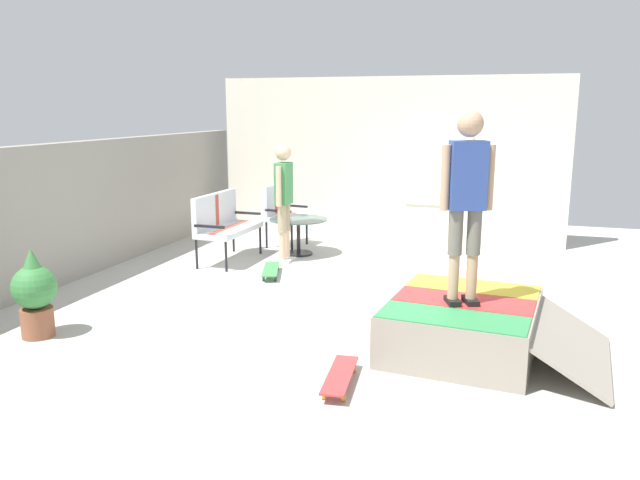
{
  "coord_description": "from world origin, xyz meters",
  "views": [
    {
      "loc": [
        -6.96,
        -1.65,
        2.28
      ],
      "look_at": [
        0.12,
        0.57,
        0.7
      ],
      "focal_mm": 35.09,
      "sensor_mm": 36.0,
      "label": 1
    }
  ],
  "objects_px": {
    "person_skater": "(467,192)",
    "skateboard_by_bench": "(271,270)",
    "patio_chair_near_house": "(281,209)",
    "person_watching": "(284,194)",
    "potted_plant": "(35,292)",
    "patio_table": "(298,229)",
    "patio_bench": "(222,221)",
    "skateboard_spare": "(340,376)",
    "skate_ramp": "(465,325)"
  },
  "relations": [
    {
      "from": "person_skater",
      "to": "potted_plant",
      "type": "bearing_deg",
      "value": 101.23
    },
    {
      "from": "skateboard_by_bench",
      "to": "skate_ramp",
      "type": "bearing_deg",
      "value": -125.17
    },
    {
      "from": "patio_chair_near_house",
      "to": "person_watching",
      "type": "xyz_separation_m",
      "value": [
        -1.03,
        -0.45,
        0.42
      ]
    },
    {
      "from": "patio_chair_near_house",
      "to": "skateboard_spare",
      "type": "distance_m",
      "value": 5.49
    },
    {
      "from": "patio_bench",
      "to": "skateboard_by_bench",
      "type": "relative_size",
      "value": 1.54
    },
    {
      "from": "skate_ramp",
      "to": "person_skater",
      "type": "distance_m",
      "value": 1.29
    },
    {
      "from": "skate_ramp",
      "to": "person_skater",
      "type": "xyz_separation_m",
      "value": [
        -0.11,
        0.04,
        1.29
      ]
    },
    {
      "from": "patio_table",
      "to": "potted_plant",
      "type": "bearing_deg",
      "value": 162.58
    },
    {
      "from": "skate_ramp",
      "to": "skateboard_spare",
      "type": "xyz_separation_m",
      "value": [
        -1.11,
        0.93,
        -0.16
      ]
    },
    {
      "from": "skateboard_spare",
      "to": "patio_bench",
      "type": "bearing_deg",
      "value": 37.96
    },
    {
      "from": "skate_ramp",
      "to": "patio_chair_near_house",
      "type": "distance_m",
      "value": 5.06
    },
    {
      "from": "skate_ramp",
      "to": "potted_plant",
      "type": "relative_size",
      "value": 2.3
    },
    {
      "from": "patio_bench",
      "to": "patio_chair_near_house",
      "type": "bearing_deg",
      "value": -20.35
    },
    {
      "from": "person_watching",
      "to": "skateboard_spare",
      "type": "bearing_deg",
      "value": -153.26
    },
    {
      "from": "skateboard_by_bench",
      "to": "person_watching",
      "type": "bearing_deg",
      "value": 7.31
    },
    {
      "from": "patio_bench",
      "to": "potted_plant",
      "type": "height_order",
      "value": "patio_bench"
    },
    {
      "from": "patio_bench",
      "to": "patio_table",
      "type": "xyz_separation_m",
      "value": [
        0.72,
        -0.95,
        -0.21
      ]
    },
    {
      "from": "patio_table",
      "to": "patio_bench",
      "type": "bearing_deg",
      "value": 127.22
    },
    {
      "from": "patio_bench",
      "to": "person_skater",
      "type": "xyz_separation_m",
      "value": [
        -2.67,
        -3.75,
        0.92
      ]
    },
    {
      "from": "patio_table",
      "to": "potted_plant",
      "type": "relative_size",
      "value": 0.98
    },
    {
      "from": "person_skater",
      "to": "skateboard_by_bench",
      "type": "bearing_deg",
      "value": 52.96
    },
    {
      "from": "patio_table",
      "to": "skateboard_spare",
      "type": "distance_m",
      "value": 4.8
    },
    {
      "from": "potted_plant",
      "to": "patio_table",
      "type": "bearing_deg",
      "value": -17.42
    },
    {
      "from": "patio_chair_near_house",
      "to": "potted_plant",
      "type": "relative_size",
      "value": 1.11
    },
    {
      "from": "patio_bench",
      "to": "person_watching",
      "type": "relative_size",
      "value": 0.72
    },
    {
      "from": "skateboard_spare",
      "to": "patio_chair_near_house",
      "type": "bearing_deg",
      "value": 26.09
    },
    {
      "from": "potted_plant",
      "to": "patio_chair_near_house",
      "type": "bearing_deg",
      "value": -9.94
    },
    {
      "from": "patio_chair_near_house",
      "to": "skateboard_by_bench",
      "type": "relative_size",
      "value": 1.24
    },
    {
      "from": "patio_bench",
      "to": "person_skater",
      "type": "height_order",
      "value": "person_skater"
    },
    {
      "from": "patio_bench",
      "to": "potted_plant",
      "type": "xyz_separation_m",
      "value": [
        -3.49,
        0.37,
        -0.15
      ]
    },
    {
      "from": "patio_table",
      "to": "person_skater",
      "type": "xyz_separation_m",
      "value": [
        -3.39,
        -2.8,
        1.13
      ]
    },
    {
      "from": "person_watching",
      "to": "skateboard_by_bench",
      "type": "height_order",
      "value": "person_watching"
    },
    {
      "from": "skate_ramp",
      "to": "person_skater",
      "type": "height_order",
      "value": "person_skater"
    },
    {
      "from": "skateboard_spare",
      "to": "potted_plant",
      "type": "bearing_deg",
      "value": 86.81
    },
    {
      "from": "skate_ramp",
      "to": "person_skater",
      "type": "bearing_deg",
      "value": 159.18
    },
    {
      "from": "person_skater",
      "to": "patio_chair_near_house",
      "type": "bearing_deg",
      "value": 40.1
    },
    {
      "from": "person_skater",
      "to": "skateboard_spare",
      "type": "height_order",
      "value": "person_skater"
    },
    {
      "from": "patio_chair_near_house",
      "to": "person_watching",
      "type": "bearing_deg",
      "value": -156.44
    },
    {
      "from": "skate_ramp",
      "to": "patio_bench",
      "type": "bearing_deg",
      "value": 55.96
    },
    {
      "from": "patio_table",
      "to": "skateboard_by_bench",
      "type": "bearing_deg",
      "value": -177.42
    },
    {
      "from": "patio_bench",
      "to": "potted_plant",
      "type": "relative_size",
      "value": 1.37
    },
    {
      "from": "person_watching",
      "to": "skate_ramp",
      "type": "bearing_deg",
      "value": -133.86
    },
    {
      "from": "patio_table",
      "to": "person_watching",
      "type": "distance_m",
      "value": 0.81
    },
    {
      "from": "skateboard_by_bench",
      "to": "potted_plant",
      "type": "relative_size",
      "value": 0.89
    },
    {
      "from": "person_watching",
      "to": "skateboard_spare",
      "type": "height_order",
      "value": "person_watching"
    },
    {
      "from": "patio_chair_near_house",
      "to": "potted_plant",
      "type": "height_order",
      "value": "patio_chair_near_house"
    },
    {
      "from": "skate_ramp",
      "to": "patio_chair_near_house",
      "type": "height_order",
      "value": "patio_chair_near_house"
    },
    {
      "from": "patio_chair_near_house",
      "to": "patio_table",
      "type": "height_order",
      "value": "patio_chair_near_house"
    },
    {
      "from": "patio_table",
      "to": "potted_plant",
      "type": "distance_m",
      "value": 4.41
    },
    {
      "from": "skateboard_spare",
      "to": "person_skater",
      "type": "bearing_deg",
      "value": -41.7
    }
  ]
}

